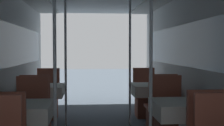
% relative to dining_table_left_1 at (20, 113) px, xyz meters
% --- Properties ---
extents(wall_right, '(0.05, 8.54, 2.23)m').
position_rel_dining_table_left_1_xyz_m(wall_right, '(2.34, 0.16, 0.55)').
color(wall_right, silver).
rests_on(wall_right, ground_plane).
extents(dining_table_left_1, '(0.71, 0.71, 0.72)m').
position_rel_dining_table_left_1_xyz_m(dining_table_left_1, '(0.00, 0.00, 0.00)').
color(dining_table_left_1, '#4C4C51').
rests_on(dining_table_left_1, ground_plane).
extents(support_pole_left_1, '(0.04, 0.04, 2.23)m').
position_rel_dining_table_left_1_xyz_m(support_pole_left_1, '(0.39, -0.00, 0.51)').
color(support_pole_left_1, silver).
rests_on(support_pole_left_1, ground_plane).
extents(dining_table_left_2, '(0.71, 0.71, 0.72)m').
position_rel_dining_table_left_1_xyz_m(dining_table_left_2, '(0.00, 1.81, 0.00)').
color(dining_table_left_2, '#4C4C51').
rests_on(dining_table_left_2, ground_plane).
extents(chair_left_near_2, '(0.44, 0.44, 0.96)m').
position_rel_dining_table_left_1_xyz_m(chair_left_near_2, '(0.00, 1.18, -0.31)').
color(chair_left_near_2, brown).
rests_on(chair_left_near_2, ground_plane).
extents(chair_left_far_2, '(0.44, 0.44, 0.96)m').
position_rel_dining_table_left_1_xyz_m(chair_left_far_2, '(0.00, 2.44, -0.31)').
color(chair_left_far_2, brown).
rests_on(chair_left_far_2, ground_plane).
extents(support_pole_left_2, '(0.04, 0.04, 2.23)m').
position_rel_dining_table_left_1_xyz_m(support_pole_left_2, '(0.39, 1.81, 0.51)').
color(support_pole_left_2, silver).
rests_on(support_pole_left_2, ground_plane).
extents(dining_table_right_1, '(0.71, 0.71, 0.72)m').
position_rel_dining_table_left_1_xyz_m(dining_table_right_1, '(1.91, 0.00, 0.00)').
color(dining_table_right_1, '#4C4C51').
rests_on(dining_table_right_1, ground_plane).
extents(chair_right_far_1, '(0.44, 0.44, 0.96)m').
position_rel_dining_table_left_1_xyz_m(chair_right_far_1, '(1.91, 0.63, -0.31)').
color(chair_right_far_1, brown).
rests_on(chair_right_far_1, ground_plane).
extents(support_pole_right_1, '(0.04, 0.04, 2.23)m').
position_rel_dining_table_left_1_xyz_m(support_pole_right_1, '(1.51, -0.00, 0.51)').
color(support_pole_right_1, silver).
rests_on(support_pole_right_1, ground_plane).
extents(dining_table_right_2, '(0.71, 0.71, 0.72)m').
position_rel_dining_table_left_1_xyz_m(dining_table_right_2, '(1.91, 1.81, 0.00)').
color(dining_table_right_2, '#4C4C51').
rests_on(dining_table_right_2, ground_plane).
extents(chair_right_near_2, '(0.44, 0.44, 0.96)m').
position_rel_dining_table_left_1_xyz_m(chair_right_near_2, '(1.91, 1.18, -0.31)').
color(chair_right_near_2, brown).
rests_on(chair_right_near_2, ground_plane).
extents(chair_right_far_2, '(0.44, 0.44, 0.96)m').
position_rel_dining_table_left_1_xyz_m(chair_right_far_2, '(1.91, 2.44, -0.31)').
color(chair_right_far_2, brown).
rests_on(chair_right_far_2, ground_plane).
extents(support_pole_right_2, '(0.04, 0.04, 2.23)m').
position_rel_dining_table_left_1_xyz_m(support_pole_right_2, '(1.51, 1.81, 0.51)').
color(support_pole_right_2, silver).
rests_on(support_pole_right_2, ground_plane).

